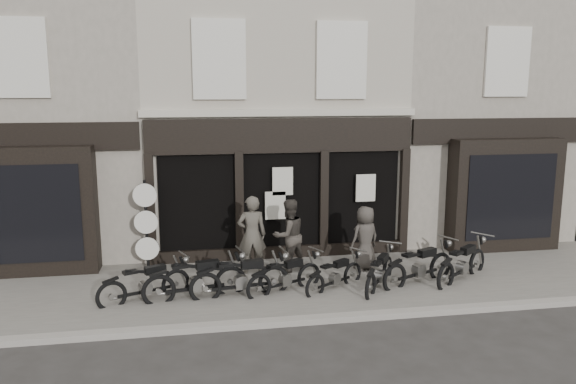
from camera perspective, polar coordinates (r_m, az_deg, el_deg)
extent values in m
plane|color=#2D2B28|center=(12.82, 1.54, -10.92)|extent=(90.00, 90.00, 0.00)
cube|color=#66615A|center=(13.62, 0.78, -9.32)|extent=(30.00, 4.20, 0.12)
cube|color=gray|center=(11.66, 2.79, -12.82)|extent=(30.00, 0.25, 0.13)
cube|color=#ACA294|center=(17.86, -2.24, 8.63)|extent=(7.20, 6.00, 8.20)
cube|color=black|center=(14.86, -0.63, 5.75)|extent=(7.10, 0.18, 0.90)
cube|color=black|center=(15.20, -0.65, -1.58)|extent=(6.50, 0.10, 2.95)
cube|color=black|center=(15.45, -0.60, -6.28)|extent=(7.10, 0.20, 0.44)
cube|color=beige|center=(14.85, -0.65, 8.07)|extent=(7.30, 0.22, 0.18)
cube|color=silver|center=(14.68, -7.01, 13.23)|extent=(1.35, 0.12, 2.00)
cube|color=black|center=(14.71, -7.01, 13.23)|extent=(1.05, 0.06, 1.70)
cube|color=silver|center=(15.19, 5.46, 13.17)|extent=(1.35, 0.12, 2.00)
cube|color=black|center=(15.22, 5.43, 13.16)|extent=(1.05, 0.06, 1.70)
cube|color=black|center=(14.96, -13.76, -1.88)|extent=(0.22, 0.22, 3.00)
cube|color=black|center=(14.98, -4.95, -1.61)|extent=(0.22, 0.22, 3.00)
cube|color=black|center=(15.34, 3.64, -1.30)|extent=(0.22, 0.22, 3.00)
cube|color=black|center=(16.02, 11.67, -0.99)|extent=(0.22, 0.22, 3.00)
cube|color=silver|center=(14.89, -0.55, 1.10)|extent=(0.55, 0.04, 0.75)
cube|color=silver|center=(15.46, 7.89, 0.42)|extent=(0.55, 0.04, 0.75)
cube|color=silver|center=(14.98, -1.30, -1.37)|extent=(0.55, 0.04, 0.75)
cube|color=#A19788|center=(18.14, -22.74, 7.86)|extent=(5.50, 6.00, 8.20)
cube|color=black|center=(15.18, -24.84, -1.81)|extent=(3.20, 0.70, 3.20)
cube|color=black|center=(14.85, -25.18, -2.09)|extent=(2.60, 0.06, 2.40)
cube|color=black|center=(15.22, -25.07, 5.07)|extent=(5.40, 0.16, 0.70)
cube|color=silver|center=(15.20, -25.63, 12.21)|extent=(1.30, 0.10, 1.90)
cube|color=black|center=(15.23, -25.60, 12.21)|extent=(1.00, 0.06, 1.60)
cube|color=#A19788|center=(19.74, 16.55, 8.38)|extent=(5.50, 6.00, 8.20)
cube|color=black|center=(17.05, 21.10, -0.28)|extent=(3.20, 0.70, 3.20)
cube|color=black|center=(16.76, 21.71, -0.50)|extent=(2.60, 0.06, 2.40)
cube|color=black|center=(17.09, 20.98, 5.85)|extent=(5.40, 0.16, 0.70)
cube|color=silver|center=(17.07, 21.39, 12.21)|extent=(1.30, 0.10, 1.90)
cube|color=black|center=(17.10, 21.34, 12.21)|extent=(1.00, 0.06, 1.60)
torus|color=black|center=(13.08, -11.33, -9.12)|extent=(0.66, 0.35, 0.68)
torus|color=black|center=(12.67, -17.50, -10.07)|extent=(0.66, 0.35, 0.68)
cube|color=black|center=(12.87, -14.35, -9.77)|extent=(1.11, 0.51, 0.06)
cube|color=gray|center=(12.85, -14.28, -9.42)|extent=(0.29, 0.26, 0.26)
cube|color=black|center=(12.80, -13.34, -7.66)|extent=(0.49, 0.33, 0.17)
cube|color=black|center=(12.63, -15.75, -7.84)|extent=(0.35, 0.30, 0.06)
cylinder|color=gray|center=(12.95, -10.52, -6.23)|extent=(0.26, 0.55, 0.04)
torus|color=black|center=(12.90, -5.88, -9.07)|extent=(0.75, 0.25, 0.75)
torus|color=black|center=(12.59, -13.00, -9.80)|extent=(0.75, 0.25, 0.75)
cube|color=black|center=(12.74, -9.39, -9.63)|extent=(1.29, 0.32, 0.07)
cube|color=gray|center=(12.71, -9.30, -9.25)|extent=(0.30, 0.25, 0.29)
cube|color=black|center=(12.63, -8.18, -7.34)|extent=(0.53, 0.29, 0.19)
cube|color=black|center=(12.50, -10.95, -7.41)|extent=(0.37, 0.28, 0.07)
cylinder|color=gray|center=(12.74, -4.89, -5.87)|extent=(0.17, 0.63, 0.04)
torus|color=black|center=(12.93, -1.47, -9.02)|extent=(0.74, 0.20, 0.73)
torus|color=black|center=(12.60, -8.39, -9.65)|extent=(0.74, 0.20, 0.73)
cube|color=black|center=(12.76, -4.88, -9.53)|extent=(1.28, 0.23, 0.06)
cube|color=gray|center=(12.73, -4.79, -9.16)|extent=(0.28, 0.23, 0.28)
cube|color=black|center=(12.66, -3.67, -7.30)|extent=(0.52, 0.25, 0.18)
cube|color=black|center=(12.52, -6.37, -7.34)|extent=(0.35, 0.26, 0.06)
cylinder|color=gray|center=(12.78, -0.46, -5.90)|extent=(0.13, 0.62, 0.04)
torus|color=black|center=(13.36, 2.12, -8.55)|extent=(0.62, 0.35, 0.65)
torus|color=black|center=(12.63, -2.98, -9.71)|extent=(0.62, 0.35, 0.65)
cube|color=black|center=(12.99, -0.35, -9.28)|extent=(1.05, 0.52, 0.06)
cube|color=gray|center=(12.98, -0.28, -8.95)|extent=(0.28, 0.25, 0.25)
cube|color=black|center=(12.99, 0.55, -7.25)|extent=(0.47, 0.33, 0.16)
cube|color=black|center=(12.69, -1.43, -7.50)|extent=(0.34, 0.29, 0.06)
cylinder|color=gray|center=(13.29, 2.86, -5.81)|extent=(0.26, 0.52, 0.03)
torus|color=black|center=(13.64, 6.54, -8.32)|extent=(0.55, 0.40, 0.60)
torus|color=black|center=(12.74, 2.77, -9.64)|extent=(0.55, 0.40, 0.60)
cube|color=black|center=(13.19, 4.72, -9.11)|extent=(0.90, 0.62, 0.05)
cube|color=gray|center=(13.18, 4.78, -8.80)|extent=(0.26, 0.25, 0.23)
cube|color=black|center=(13.23, 5.42, -7.21)|extent=(0.42, 0.35, 0.15)
cube|color=black|center=(12.86, 3.95, -7.54)|extent=(0.32, 0.29, 0.05)
cylinder|color=gray|center=(13.61, 7.13, -5.80)|extent=(0.31, 0.45, 0.03)
torus|color=black|center=(14.03, 10.05, -7.76)|extent=(0.45, 0.59, 0.65)
torus|color=black|center=(12.76, 8.38, -9.58)|extent=(0.45, 0.59, 0.65)
cube|color=black|center=(13.41, 9.25, -8.78)|extent=(0.70, 0.96, 0.06)
cube|color=gray|center=(13.40, 9.28, -8.44)|extent=(0.27, 0.29, 0.25)
cube|color=black|center=(13.50, 9.60, -6.68)|extent=(0.39, 0.46, 0.16)
cube|color=black|center=(12.99, 8.96, -7.17)|extent=(0.32, 0.35, 0.06)
cylinder|color=gray|center=(14.05, 10.36, -5.04)|extent=(0.48, 0.35, 0.03)
torus|color=black|center=(14.40, 15.20, -7.34)|extent=(0.70, 0.39, 0.73)
torus|color=black|center=(13.32, 10.77, -8.63)|extent=(0.70, 0.39, 0.73)
cube|color=black|center=(13.86, 13.07, -8.14)|extent=(1.18, 0.57, 0.06)
cube|color=gray|center=(13.85, 13.14, -7.78)|extent=(0.31, 0.28, 0.28)
cube|color=black|center=(13.91, 13.94, -5.98)|extent=(0.52, 0.37, 0.18)
cube|color=black|center=(13.48, 12.23, -6.26)|extent=(0.38, 0.33, 0.06)
cylinder|color=gray|center=(14.38, 15.95, -4.48)|extent=(0.29, 0.58, 0.04)
torus|color=black|center=(14.99, 18.60, -6.84)|extent=(0.64, 0.50, 0.72)
torus|color=black|center=(13.68, 15.71, -8.34)|extent=(0.64, 0.50, 0.72)
cube|color=black|center=(14.34, 17.22, -7.72)|extent=(1.06, 0.78, 0.06)
cube|color=gray|center=(14.33, 17.28, -7.37)|extent=(0.32, 0.30, 0.28)
cube|color=black|center=(14.44, 17.83, -5.60)|extent=(0.50, 0.43, 0.18)
cube|color=black|center=(13.91, 16.72, -5.96)|extent=(0.38, 0.36, 0.06)
cylinder|color=gray|center=(15.01, 19.15, -4.07)|extent=(0.39, 0.52, 0.04)
imported|color=#4C473E|center=(13.98, -3.68, -4.35)|extent=(0.73, 0.48, 1.97)
imported|color=#3B352F|center=(14.14, 0.07, -4.41)|extent=(1.10, 0.99, 1.84)
imported|color=#3F3A34|center=(14.41, 7.83, -4.65)|extent=(0.93, 0.76, 1.64)
cylinder|color=black|center=(14.93, -13.98, -7.97)|extent=(0.38, 0.38, 0.06)
cylinder|color=black|center=(14.60, -14.18, -3.55)|extent=(0.07, 0.07, 2.44)
cylinder|color=black|center=(14.39, -14.34, -0.30)|extent=(0.59, 0.07, 0.59)
cylinder|color=silver|center=(14.37, -14.35, -0.32)|extent=(0.59, 0.04, 0.59)
cylinder|color=black|center=(14.53, -14.22, -2.97)|extent=(0.59, 0.07, 0.59)
cylinder|color=silver|center=(14.51, -14.23, -2.99)|extent=(0.59, 0.04, 0.59)
cylinder|color=black|center=(14.70, -14.10, -5.58)|extent=(0.59, 0.07, 0.59)
cylinder|color=silver|center=(14.68, -14.11, -5.61)|extent=(0.59, 0.04, 0.59)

